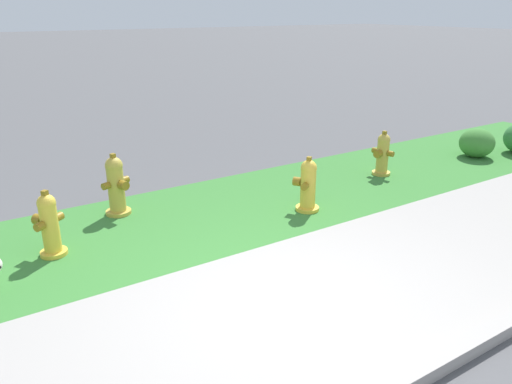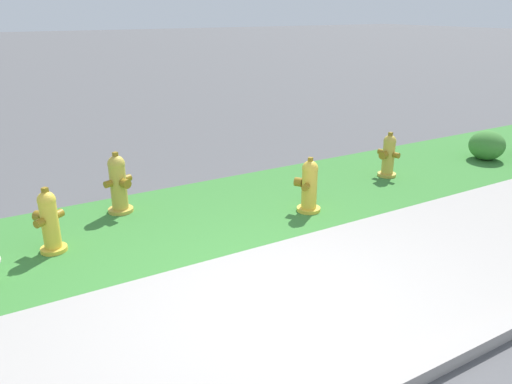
{
  "view_description": "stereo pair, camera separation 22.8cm",
  "coord_description": "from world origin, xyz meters",
  "px_view_note": "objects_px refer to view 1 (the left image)",
  "views": [
    {
      "loc": [
        -2.28,
        -3.06,
        2.55
      ],
      "look_at": [
        0.86,
        1.81,
        0.4
      ],
      "focal_mm": 35.0,
      "sensor_mm": 36.0,
      "label": 1
    },
    {
      "loc": [
        -2.09,
        -3.18,
        2.55
      ],
      "look_at": [
        0.86,
        1.81,
        0.4
      ],
      "focal_mm": 35.0,
      "sensor_mm": 36.0,
      "label": 2
    }
  ],
  "objects_px": {
    "fire_hydrant_across_street": "(382,154)",
    "fire_hydrant_by_grass_verge": "(116,185)",
    "fire_hydrant_at_driveway": "(308,185)",
    "fire_hydrant_near_corner": "(49,225)",
    "shrub_bush_near_lamp": "(477,143)"
  },
  "relations": [
    {
      "from": "fire_hydrant_near_corner",
      "to": "shrub_bush_near_lamp",
      "type": "xyz_separation_m",
      "value": [
        7.28,
        -0.16,
        -0.1
      ]
    },
    {
      "from": "fire_hydrant_at_driveway",
      "to": "fire_hydrant_by_grass_verge",
      "type": "distance_m",
      "value": 2.49
    },
    {
      "from": "fire_hydrant_near_corner",
      "to": "fire_hydrant_across_street",
      "type": "xyz_separation_m",
      "value": [
        5.08,
        0.04,
        -0.02
      ]
    },
    {
      "from": "fire_hydrant_by_grass_verge",
      "to": "shrub_bush_near_lamp",
      "type": "xyz_separation_m",
      "value": [
        6.3,
        -0.9,
        -0.14
      ]
    },
    {
      "from": "fire_hydrant_by_grass_verge",
      "to": "fire_hydrant_across_street",
      "type": "relative_size",
      "value": 1.14
    },
    {
      "from": "fire_hydrant_near_corner",
      "to": "shrub_bush_near_lamp",
      "type": "relative_size",
      "value": 1.23
    },
    {
      "from": "fire_hydrant_across_street",
      "to": "fire_hydrant_by_grass_verge",
      "type": "bearing_deg",
      "value": 67.29
    },
    {
      "from": "fire_hydrant_near_corner",
      "to": "fire_hydrant_across_street",
      "type": "distance_m",
      "value": 5.08
    },
    {
      "from": "fire_hydrant_at_driveway",
      "to": "fire_hydrant_by_grass_verge",
      "type": "xyz_separation_m",
      "value": [
        -2.16,
        1.24,
        0.04
      ]
    },
    {
      "from": "fire_hydrant_near_corner",
      "to": "fire_hydrant_by_grass_verge",
      "type": "bearing_deg",
      "value": 2.13
    },
    {
      "from": "shrub_bush_near_lamp",
      "to": "fire_hydrant_across_street",
      "type": "bearing_deg",
      "value": 174.84
    },
    {
      "from": "fire_hydrant_near_corner",
      "to": "fire_hydrant_by_grass_verge",
      "type": "height_order",
      "value": "fire_hydrant_by_grass_verge"
    },
    {
      "from": "fire_hydrant_at_driveway",
      "to": "fire_hydrant_across_street",
      "type": "distance_m",
      "value": 2.02
    },
    {
      "from": "fire_hydrant_by_grass_verge",
      "to": "fire_hydrant_across_street",
      "type": "xyz_separation_m",
      "value": [
        4.11,
        -0.7,
        -0.05
      ]
    },
    {
      "from": "fire_hydrant_across_street",
      "to": "shrub_bush_near_lamp",
      "type": "relative_size",
      "value": 1.18
    }
  ]
}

